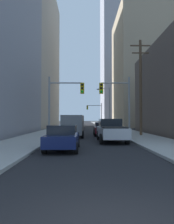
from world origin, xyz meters
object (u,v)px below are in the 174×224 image
(traffic_signal_near_left, at_px, (64,97))
(cargo_van_grey, at_px, (73,125))
(sedan_navy, at_px, (63,137))
(traffic_signal_near_right, at_px, (116,97))
(sedan_black, at_px, (80,123))
(sedan_blue, at_px, (79,125))
(pickup_truck_silver, at_px, (111,130))
(traffic_signal_far_right, at_px, (95,111))
(sedan_beige, at_px, (76,126))
(sedan_maroon, at_px, (102,129))

(traffic_signal_near_left, bearing_deg, cargo_van_grey, 64.26)
(traffic_signal_near_left, bearing_deg, sedan_navy, -85.19)
(traffic_signal_near_right, bearing_deg, sedan_black, 96.84)
(sedan_blue, bearing_deg, pickup_truck_silver, -81.41)
(cargo_van_grey, xyz_separation_m, traffic_signal_far_right, (3.83, 33.26, 2.76))
(cargo_van_grey, bearing_deg, sedan_black, 90.26)
(sedan_navy, distance_m, sedan_beige, 19.31)
(sedan_maroon, xyz_separation_m, sedan_blue, (-3.17, 16.02, 0.00))
(sedan_beige, height_order, traffic_signal_far_right, traffic_signal_far_right)
(sedan_beige, distance_m, sedan_black, 25.49)
(pickup_truck_silver, distance_m, traffic_signal_near_left, 5.98)
(sedan_maroon, bearing_deg, pickup_truck_silver, -88.12)
(sedan_navy, height_order, sedan_maroon, same)
(sedan_black, relative_size, traffic_signal_near_left, 0.71)
(sedan_black, distance_m, traffic_signal_near_right, 37.37)
(pickup_truck_silver, distance_m, sedan_maroon, 6.37)
(sedan_beige, bearing_deg, sedan_blue, 89.26)
(sedan_beige, distance_m, sedan_blue, 7.96)
(traffic_signal_near_left, bearing_deg, sedan_maroon, 40.73)
(sedan_black, bearing_deg, sedan_beige, -89.84)
(sedan_navy, distance_m, sedan_black, 44.80)
(pickup_truck_silver, distance_m, sedan_blue, 22.64)
(cargo_van_grey, height_order, sedan_black, cargo_van_grey)
(sedan_black, height_order, traffic_signal_near_right, traffic_signal_near_right)
(sedan_black, height_order, traffic_signal_near_left, traffic_signal_near_left)
(sedan_navy, height_order, sedan_beige, same)
(sedan_beige, relative_size, traffic_signal_far_right, 0.70)
(cargo_van_grey, relative_size, sedan_maroon, 1.25)
(traffic_signal_near_right, bearing_deg, sedan_maroon, 107.63)
(pickup_truck_silver, xyz_separation_m, traffic_signal_far_right, (0.44, 37.85, 3.12))
(traffic_signal_near_left, distance_m, traffic_signal_far_right, 35.22)
(cargo_van_grey, distance_m, traffic_signal_near_right, 5.32)
(traffic_signal_near_left, relative_size, traffic_signal_far_right, 1.00)
(cargo_van_grey, height_order, sedan_maroon, cargo_van_grey)
(traffic_signal_far_right, bearing_deg, sedan_black, 152.75)
(pickup_truck_silver, bearing_deg, sedan_navy, -125.83)
(sedan_beige, relative_size, traffic_signal_near_right, 0.70)
(pickup_truck_silver, height_order, sedan_blue, pickup_truck_silver)
(sedan_black, distance_m, traffic_signal_far_right, 5.56)
(cargo_van_grey, bearing_deg, traffic_signal_near_left, -115.74)
(sedan_maroon, relative_size, traffic_signal_far_right, 0.70)
(sedan_navy, bearing_deg, pickup_truck_silver, 54.17)
(sedan_beige, bearing_deg, traffic_signal_near_right, -69.20)
(sedan_maroon, height_order, sedan_black, same)
(sedan_maroon, bearing_deg, sedan_black, 95.69)
(pickup_truck_silver, distance_m, traffic_signal_far_right, 37.98)
(traffic_signal_near_right, bearing_deg, sedan_beige, 110.80)
(pickup_truck_silver, height_order, traffic_signal_near_right, traffic_signal_near_right)
(sedan_black, bearing_deg, pickup_truck_silver, -84.91)
(sedan_blue, bearing_deg, traffic_signal_far_right, 76.13)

